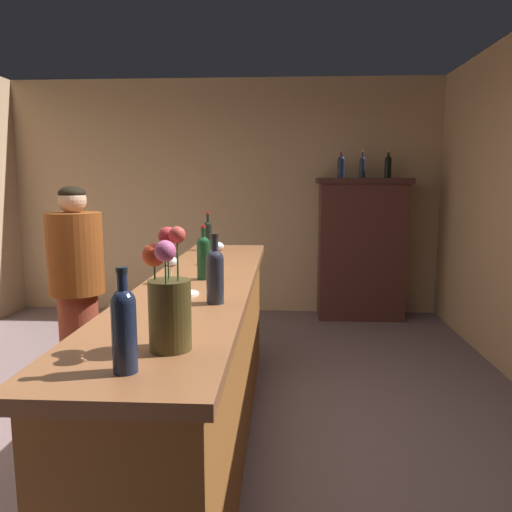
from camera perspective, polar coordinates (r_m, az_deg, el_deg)
name	(u,v)px	position (r m, az deg, el deg)	size (l,w,h in m)	color
floor	(162,448)	(3.20, -10.77, -20.79)	(8.31, 8.31, 0.00)	slate
wall_back	(225,197)	(6.00, -3.61, 6.72)	(5.15, 0.12, 2.74)	tan
bar_counter	(201,365)	(2.95, -6.31, -12.34)	(0.60, 3.12, 1.01)	#935826
display_cabinet	(361,246)	(5.76, 11.99, 1.12)	(1.03, 0.44, 1.60)	#45241F
wine_bottle_malbec	(124,325)	(1.49, -14.92, -7.71)	(0.07, 0.07, 0.31)	#182136
wine_bottle_syrah	(203,256)	(2.81, -6.05, 0.04)	(0.07, 0.07, 0.31)	#143C1F
wine_bottle_chardonnay	(208,234)	(4.03, -5.54, 2.54)	(0.06, 0.06, 0.31)	black
wine_bottle_pinot	(215,273)	(2.25, -4.73, -1.98)	(0.08, 0.08, 0.32)	#242732
wine_glass_front	(171,263)	(2.73, -9.77, -0.80)	(0.07, 0.07, 0.15)	white
wine_glass_mid	(218,248)	(3.33, -4.40, 0.95)	(0.08, 0.08, 0.15)	white
flower_arrangement	(169,301)	(1.64, -10.01, -5.14)	(0.16, 0.16, 0.41)	#453A1A
cheese_plate	(184,294)	(2.46, -8.30, -4.29)	(0.15, 0.15, 0.01)	white
display_bottle_left	(341,166)	(5.68, 9.75, 10.13)	(0.08, 0.08, 0.29)	#192339
display_bottle_midleft	(362,166)	(5.71, 12.10, 10.04)	(0.07, 0.07, 0.30)	#1F263B
display_bottle_center	(388,166)	(5.76, 14.90, 9.97)	(0.07, 0.07, 0.30)	black
patron_in_navy	(77,287)	(3.68, -19.85, -3.37)	(0.38, 0.38, 1.53)	maroon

